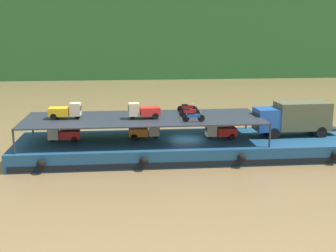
# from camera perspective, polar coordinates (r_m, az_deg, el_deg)

# --- Properties ---
(ground_plane) EXTENTS (400.00, 400.00, 0.00)m
(ground_plane) POSITION_cam_1_polar(r_m,az_deg,el_deg) (39.05, 2.38, -3.82)
(ground_plane) COLOR brown
(cargo_barge) EXTENTS (29.94, 8.58, 1.50)m
(cargo_barge) POSITION_cam_1_polar(r_m,az_deg,el_deg) (38.82, 2.39, -2.77)
(cargo_barge) COLOR navy
(cargo_barge) RESTS_ON ground
(covered_lorry) EXTENTS (7.90, 2.46, 3.10)m
(covered_lorry) POSITION_cam_1_polar(r_m,az_deg,el_deg) (41.06, 16.31, 1.09)
(covered_lorry) COLOR #1E4C99
(covered_lorry) RESTS_ON cargo_barge
(cargo_rack) EXTENTS (20.74, 7.21, 2.00)m
(cargo_rack) POSITION_cam_1_polar(r_m,az_deg,el_deg) (37.88, -3.28, 1.02)
(cargo_rack) COLOR #232833
(cargo_rack) RESTS_ON cargo_barge
(mini_truck_lower_stern) EXTENTS (2.77, 1.26, 1.38)m
(mini_truck_lower_stern) POSITION_cam_1_polar(r_m,az_deg,el_deg) (38.55, -13.67, -1.02)
(mini_truck_lower_stern) COLOR red
(mini_truck_lower_stern) RESTS_ON cargo_barge
(mini_truck_lower_aft) EXTENTS (2.77, 1.25, 1.38)m
(mini_truck_lower_aft) POSITION_cam_1_polar(r_m,az_deg,el_deg) (38.64, -3.09, -0.64)
(mini_truck_lower_aft) COLOR orange
(mini_truck_lower_aft) RESTS_ON cargo_barge
(mini_truck_lower_mid) EXTENTS (2.76, 1.23, 1.38)m
(mini_truck_lower_mid) POSITION_cam_1_polar(r_m,az_deg,el_deg) (38.82, 6.90, -0.65)
(mini_truck_lower_mid) COLOR red
(mini_truck_lower_mid) RESTS_ON cargo_barge
(mini_truck_upper_stern) EXTENTS (2.79, 1.28, 1.38)m
(mini_truck_upper_stern) POSITION_cam_1_polar(r_m,az_deg,el_deg) (38.26, -13.37, 1.96)
(mini_truck_upper_stern) COLOR gold
(mini_truck_upper_stern) RESTS_ON cargo_rack
(mini_truck_upper_mid) EXTENTS (2.80, 1.30, 1.38)m
(mini_truck_upper_mid) POSITION_cam_1_polar(r_m,az_deg,el_deg) (37.35, -3.26, 2.03)
(mini_truck_upper_mid) COLOR red
(mini_truck_upper_mid) RESTS_ON cargo_rack
(motorcycle_upper_port) EXTENTS (1.90, 0.55, 0.87)m
(motorcycle_upper_port) POSITION_cam_1_polar(r_m,az_deg,el_deg) (36.07, 3.36, 1.23)
(motorcycle_upper_port) COLOR black
(motorcycle_upper_port) RESTS_ON cargo_rack
(motorcycle_upper_centre) EXTENTS (1.90, 0.55, 0.87)m
(motorcycle_upper_centre) POSITION_cam_1_polar(r_m,az_deg,el_deg) (38.17, 2.86, 1.87)
(motorcycle_upper_centre) COLOR black
(motorcycle_upper_centre) RESTS_ON cargo_rack
(motorcycle_upper_stbd) EXTENTS (1.89, 0.55, 0.87)m
(motorcycle_upper_stbd) POSITION_cam_1_polar(r_m,az_deg,el_deg) (40.29, 2.55, 2.44)
(motorcycle_upper_stbd) COLOR black
(motorcycle_upper_stbd) RESTS_ON cargo_rack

